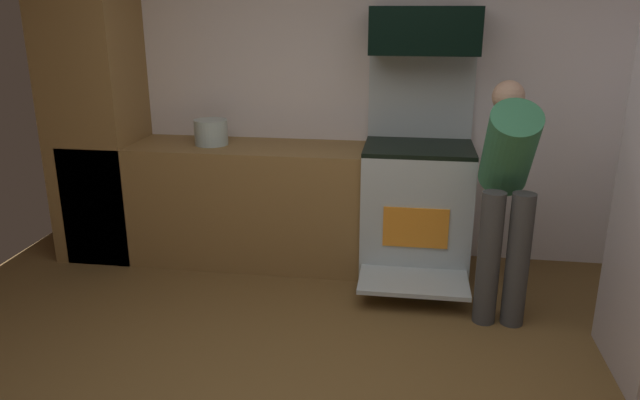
# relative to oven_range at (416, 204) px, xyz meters

# --- Properties ---
(wall_back) EXTENTS (5.20, 0.12, 2.60)m
(wall_back) POSITION_rel_oven_range_xyz_m (-0.52, 0.37, 0.79)
(wall_back) COLOR silver
(wall_back) RESTS_ON ground
(lower_cabinet_run) EXTENTS (2.40, 0.60, 0.90)m
(lower_cabinet_run) POSITION_rel_oven_range_xyz_m (-1.42, 0.01, -0.06)
(lower_cabinet_run) COLOR olive
(lower_cabinet_run) RESTS_ON ground
(cabinet_column) EXTENTS (0.60, 0.60, 2.10)m
(cabinet_column) POSITION_rel_oven_range_xyz_m (-2.42, 0.01, 0.54)
(cabinet_column) COLOR olive
(cabinet_column) RESTS_ON ground
(oven_range) EXTENTS (0.76, 1.05, 1.57)m
(oven_range) POSITION_rel_oven_range_xyz_m (0.00, 0.00, 0.00)
(oven_range) COLOR silver
(oven_range) RESTS_ON ground
(microwave) EXTENTS (0.74, 0.38, 0.32)m
(microwave) POSITION_rel_oven_range_xyz_m (0.00, 0.09, 1.21)
(microwave) COLOR black
(microwave) RESTS_ON oven_range
(person_cook) EXTENTS (0.31, 0.61, 1.45)m
(person_cook) POSITION_rel_oven_range_xyz_m (0.52, -0.60, 0.35)
(person_cook) COLOR #3F3F3F
(person_cook) RESTS_ON ground
(stock_pot) EXTENTS (0.25, 0.25, 0.19)m
(stock_pot) POSITION_rel_oven_range_xyz_m (-1.52, 0.01, 0.48)
(stock_pot) COLOR #ADC2BF
(stock_pot) RESTS_ON lower_cabinet_run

